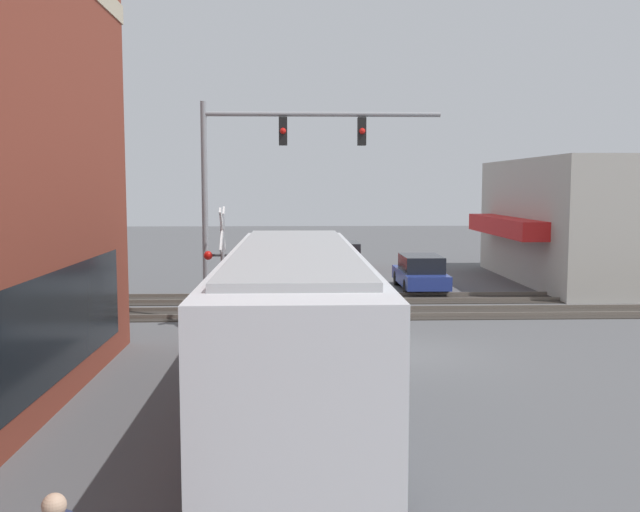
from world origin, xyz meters
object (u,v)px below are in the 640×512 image
at_px(parked_car_blue, 420,274).
at_px(city_bus, 295,322).
at_px(parked_car_red, 343,257).
at_px(crossing_signal, 223,255).

bearing_deg(parked_car_blue, city_bus, 161.72).
height_order(city_bus, parked_car_red, city_bus).
relative_size(city_bus, parked_car_blue, 2.66).
xyz_separation_m(city_bus, parked_car_red, (23.98, -2.60, -1.12)).
distance_m(city_bus, parked_car_red, 24.14).
xyz_separation_m(city_bus, parked_car_blue, (16.35, -5.40, -1.11)).
bearing_deg(city_bus, crossing_signal, 14.81).
bearing_deg(crossing_signal, parked_car_blue, -44.08).
xyz_separation_m(crossing_signal, parked_car_blue, (7.89, -7.64, -1.60)).
bearing_deg(parked_car_red, parked_car_blue, -159.84).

